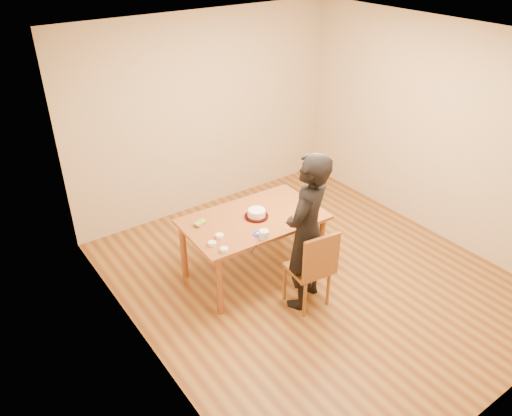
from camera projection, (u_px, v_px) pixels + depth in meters
room_shell at (297, 163)px, 5.42m from camera, size 4.00×4.50×2.70m
dining_table at (253, 219)px, 5.59m from camera, size 1.60×1.00×0.04m
dining_chair at (307, 269)px, 5.27m from camera, size 0.44×0.44×0.04m
cake_plate at (256, 216)px, 5.59m from camera, size 0.27×0.27×0.02m
cake at (256, 213)px, 5.57m from camera, size 0.20×0.20×0.06m
frosting_dome at (256, 210)px, 5.55m from camera, size 0.20×0.20×0.03m
frosting_tub at (264, 234)px, 5.21m from camera, size 0.10×0.10×0.09m
frosting_lid at (258, 234)px, 5.29m from camera, size 0.10×0.10×0.01m
frosting_dollop at (258, 233)px, 5.28m from camera, size 0.04×0.04×0.02m
ramekin_green at (224, 250)px, 5.01m from camera, size 0.08×0.08×0.04m
ramekin_yellow at (220, 236)px, 5.23m from camera, size 0.08×0.08×0.04m
ramekin_multi at (212, 244)px, 5.11m from camera, size 0.08×0.08×0.04m
candy_box_pink at (201, 224)px, 5.45m from camera, size 0.13×0.10×0.02m
candy_box_green at (200, 223)px, 5.44m from camera, size 0.15×0.10×0.02m
spatula at (254, 249)px, 5.06m from camera, size 0.12×0.09×0.01m
person at (307, 233)px, 5.08m from camera, size 0.76×0.65×1.76m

